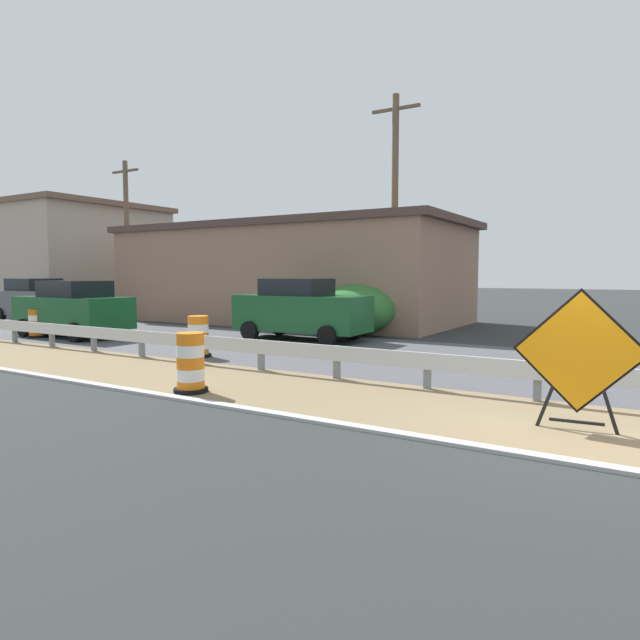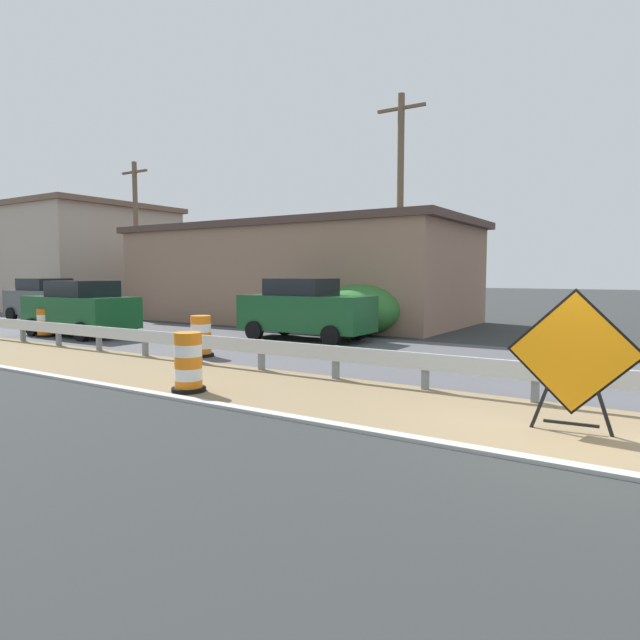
# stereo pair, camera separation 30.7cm
# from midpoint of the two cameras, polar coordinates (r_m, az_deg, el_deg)

# --- Properties ---
(ground_plane) EXTENTS (160.00, 160.00, 0.00)m
(ground_plane) POSITION_cam_midpoint_polar(r_m,az_deg,el_deg) (8.40, 24.89, -10.93)
(ground_plane) COLOR #2B2D2D
(median_dirt_strip) EXTENTS (3.24, 120.00, 0.01)m
(median_dirt_strip) POSITION_cam_midpoint_polar(r_m,az_deg,el_deg) (8.81, 25.20, -10.20)
(median_dirt_strip) COLOR #7F6B4C
(median_dirt_strip) RESTS_ON ground
(far_lane_asphalt) EXTENTS (6.89, 120.00, 0.00)m
(far_lane_asphalt) POSITION_cam_midpoint_polar(r_m,az_deg,el_deg) (13.75, 27.42, -4.99)
(far_lane_asphalt) COLOR #4C4C51
(far_lane_asphalt) RESTS_ON ground
(curb_near_edge) EXTENTS (0.20, 120.00, 0.11)m
(curb_near_edge) POSITION_cam_midpoint_polar(r_m,az_deg,el_deg) (7.16, 23.71, -13.59)
(curb_near_edge) COLOR #ADADA8
(curb_near_edge) RESTS_ON ground
(guardrail_median) EXTENTS (0.18, 40.19, 0.71)m
(guardrail_median) POSITION_cam_midpoint_polar(r_m,az_deg,el_deg) (10.39, 15.40, -4.77)
(guardrail_median) COLOR silver
(guardrail_median) RESTS_ON ground
(warning_sign_diamond) EXTENTS (0.21, 1.76, 2.03)m
(warning_sign_diamond) POSITION_cam_midpoint_polar(r_m,az_deg,el_deg) (8.45, 24.43, -3.43)
(warning_sign_diamond) COLOR black
(warning_sign_diamond) RESTS_ON ground
(traffic_barrel_nearest) EXTENTS (0.64, 0.64, 1.12)m
(traffic_barrel_nearest) POSITION_cam_midpoint_polar(r_m,az_deg,el_deg) (10.60, -14.15, -4.60)
(traffic_barrel_nearest) COLOR orange
(traffic_barrel_nearest) RESTS_ON ground
(traffic_barrel_close) EXTENTS (0.68, 0.68, 1.10)m
(traffic_barrel_close) POSITION_cam_midpoint_polar(r_m,az_deg,el_deg) (15.02, -13.11, -1.87)
(traffic_barrel_close) COLOR orange
(traffic_barrel_close) RESTS_ON ground
(traffic_barrel_mid) EXTENTS (0.67, 0.67, 0.99)m
(traffic_barrel_mid) POSITION_cam_midpoint_polar(r_m,az_deg,el_deg) (21.58, -27.73, -0.45)
(traffic_barrel_mid) COLOR orange
(traffic_barrel_mid) RESTS_ON ground
(car_trailing_near_lane) EXTENTS (2.07, 4.56, 2.06)m
(car_trailing_near_lane) POSITION_cam_midpoint_polar(r_m,az_deg,el_deg) (18.36, -2.50, 1.12)
(car_trailing_near_lane) COLOR #195128
(car_trailing_near_lane) RESTS_ON ground
(car_distant_a) EXTENTS (2.25, 4.20, 2.01)m
(car_distant_a) POSITION_cam_midpoint_polar(r_m,az_deg,el_deg) (28.96, -27.69, 1.87)
(car_distant_a) COLOR #4C5156
(car_distant_a) RESTS_ON ground
(car_distant_b) EXTENTS (2.11, 4.39, 1.98)m
(car_distant_b) POSITION_cam_midpoint_polar(r_m,az_deg,el_deg) (21.22, -24.67, 1.07)
(car_distant_b) COLOR #195128
(car_distant_b) RESTS_ON ground
(roadside_shop_near) EXTENTS (7.72, 16.33, 4.50)m
(roadside_shop_near) POSITION_cam_midpoint_polar(r_m,az_deg,el_deg) (26.04, -3.42, 4.91)
(roadside_shop_near) COLOR #93705B
(roadside_shop_near) RESTS_ON ground
(roadside_shop_far) EXTENTS (8.95, 16.31, 6.38)m
(roadside_shop_far) POSITION_cam_midpoint_polar(r_m,az_deg,el_deg) (40.42, -27.44, 5.67)
(roadside_shop_far) COLOR #AD9E8E
(roadside_shop_far) RESTS_ON ground
(utility_pole_near) EXTENTS (0.24, 1.80, 8.50)m
(utility_pole_near) POSITION_cam_midpoint_polar(r_m,az_deg,el_deg) (20.04, 7.34, 11.06)
(utility_pole_near) COLOR brown
(utility_pole_near) RESTS_ON ground
(utility_pole_mid) EXTENTS (0.24, 1.80, 7.81)m
(utility_pole_mid) POSITION_cam_midpoint_polar(r_m,az_deg,el_deg) (29.42, -19.73, 8.13)
(utility_pole_mid) COLOR brown
(utility_pole_mid) RESTS_ON ground
(bush_roadside) EXTENTS (3.12, 3.12, 1.84)m
(bush_roadside) POSITION_cam_midpoint_polar(r_m,az_deg,el_deg) (20.06, 3.28, 1.10)
(bush_roadside) COLOR #337533
(bush_roadside) RESTS_ON ground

